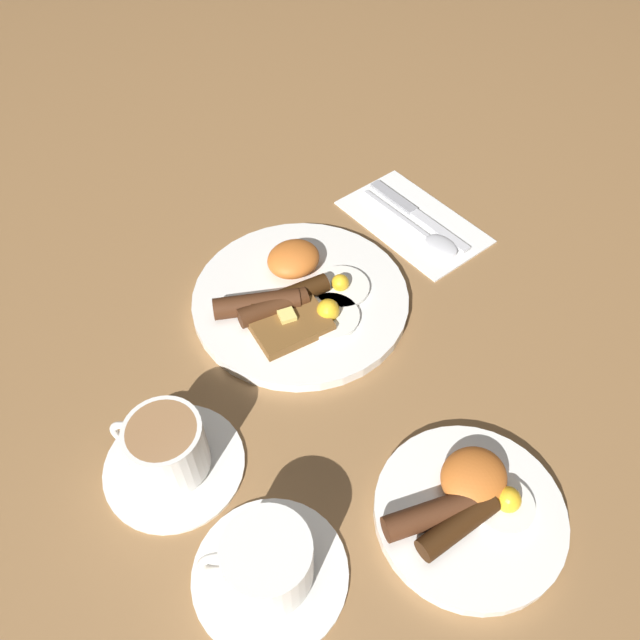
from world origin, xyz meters
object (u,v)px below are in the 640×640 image
(breakfast_plate_near, at_px, (298,297))
(knife, at_px, (413,211))
(teacup_near, at_px, (168,452))
(breakfast_plate_far, at_px, (468,507))
(teacup_far, at_px, (267,564))
(spoon, at_px, (432,239))

(breakfast_plate_near, distance_m, knife, 0.25)
(breakfast_plate_near, distance_m, teacup_near, 0.27)
(breakfast_plate_far, xyz_separation_m, teacup_far, (0.19, -0.10, 0.02))
(teacup_far, height_order, knife, teacup_far)
(breakfast_plate_far, bearing_deg, knife, -132.97)
(teacup_near, bearing_deg, spoon, -176.51)
(breakfast_plate_near, height_order, spoon, breakfast_plate_near)
(teacup_near, distance_m, teacup_far, 0.16)
(knife, bearing_deg, spoon, -20.46)
(spoon, bearing_deg, breakfast_plate_far, -41.00)
(breakfast_plate_far, relative_size, teacup_near, 1.28)
(breakfast_plate_near, relative_size, knife, 1.44)
(breakfast_plate_far, distance_m, spoon, 0.41)
(teacup_near, bearing_deg, knife, -169.95)
(breakfast_plate_near, xyz_separation_m, teacup_far, (0.26, 0.24, 0.02))
(breakfast_plate_near, xyz_separation_m, spoon, (-0.22, 0.05, -0.01))
(spoon, bearing_deg, teacup_far, -63.71)
(teacup_far, height_order, spoon, teacup_far)
(knife, bearing_deg, breakfast_plate_near, -82.23)
(teacup_near, distance_m, knife, 0.52)
(teacup_near, xyz_separation_m, spoon, (-0.48, -0.03, -0.02))
(breakfast_plate_near, relative_size, teacup_far, 1.87)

